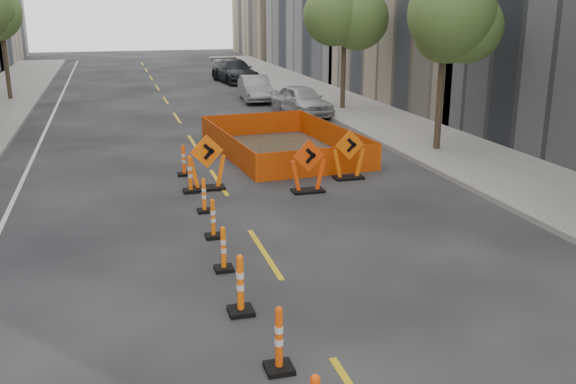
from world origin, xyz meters
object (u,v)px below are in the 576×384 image
object	(u,v)px
parked_car_mid	(255,88)
parked_car_far	(235,71)
channelizer_2	(279,339)
channelizer_5	(213,218)
channelizer_7	(190,174)
channelizer_6	(204,195)
channelizer_8	(184,160)
channelizer_3	(240,284)
chevron_sign_right	(349,155)
chevron_sign_left	(207,162)
parked_car_near	(302,100)
channelizer_4	(223,249)
chevron_sign_center	(308,166)

from	to	relation	value
parked_car_mid	parked_car_far	size ratio (longest dim) A/B	0.78
channelizer_2	channelizer_5	world-z (taller)	channelizer_2
channelizer_7	channelizer_6	bearing A→B (deg)	-86.76
channelizer_6	channelizer_8	xyz separation A→B (m)	(-0.07, 3.91, 0.04)
channelizer_3	chevron_sign_right	xyz separation A→B (m)	(5.02, 8.00, 0.22)
chevron_sign_left	parked_car_far	xyz separation A→B (m)	(5.85, 26.27, -0.04)
channelizer_3	parked_car_near	bearing A→B (deg)	70.47
chevron_sign_right	parked_car_far	size ratio (longest dim) A/B	0.29
channelizer_4	channelizer_3	bearing A→B (deg)	-91.25
channelizer_5	channelizer_6	size ratio (longest dim) A/B	1.02
channelizer_3	channelizer_7	size ratio (longest dim) A/B	1.01
channelizer_7	chevron_sign_center	xyz separation A→B (m)	(3.27, -0.88, 0.23)
channelizer_3	channelizer_4	world-z (taller)	channelizer_3
channelizer_7	channelizer_8	xyz separation A→B (m)	(0.04, 1.95, -0.05)
channelizer_3	channelizer_4	size ratio (longest dim) A/B	1.17
channelizer_6	parked_car_mid	world-z (taller)	parked_car_mid
channelizer_2	channelizer_5	size ratio (longest dim) A/B	1.11
parked_car_mid	channelizer_4	bearing A→B (deg)	-100.31
channelizer_4	chevron_sign_left	world-z (taller)	chevron_sign_left
parked_car_mid	channelizer_6	bearing A→B (deg)	-102.56
channelizer_2	parked_car_near	bearing A→B (deg)	72.54
channelizer_3	channelizer_6	xyz separation A→B (m)	(0.22, 5.86, -0.09)
chevron_sign_left	chevron_sign_center	xyz separation A→B (m)	(2.75, -1.05, -0.04)
channelizer_5	chevron_sign_center	xyz separation A→B (m)	(3.23, 3.03, 0.31)
parked_car_far	parked_car_near	bearing A→B (deg)	-94.87
channelizer_8	parked_car_near	distance (m)	12.21
parked_car_near	channelizer_7	bearing A→B (deg)	-130.33
channelizer_3	channelizer_5	xyz separation A→B (m)	(0.14, 3.91, -0.08)
channelizer_3	channelizer_4	distance (m)	1.96
chevron_sign_left	parked_car_mid	distance (m)	17.97
channelizer_3	chevron_sign_right	size ratio (longest dim) A/B	0.72
channelizer_5	parked_car_far	size ratio (longest dim) A/B	0.18
channelizer_6	channelizer_8	distance (m)	3.91
channelizer_5	parked_car_mid	bearing A→B (deg)	74.83
chevron_sign_left	parked_car_far	world-z (taller)	chevron_sign_left
channelizer_5	channelizer_7	world-z (taller)	channelizer_7
channelizer_3	chevron_sign_left	xyz separation A→B (m)	(0.63, 7.98, 0.27)
channelizer_2	channelizer_7	xyz separation A→B (m)	(-0.08, 9.77, 0.03)
channelizer_8	parked_car_near	world-z (taller)	parked_car_near
channelizer_4	chevron_sign_right	xyz separation A→B (m)	(4.98, 6.05, 0.30)
chevron_sign_center	parked_car_near	size ratio (longest dim) A/B	0.36
chevron_sign_center	chevron_sign_right	world-z (taller)	chevron_sign_center
channelizer_5	parked_car_mid	size ratio (longest dim) A/B	0.22
chevron_sign_left	chevron_sign_right	size ratio (longest dim) A/B	1.06
channelizer_6	channelizer_8	bearing A→B (deg)	91.06
channelizer_8	channelizer_6	bearing A→B (deg)	-88.94
channelizer_6	chevron_sign_center	distance (m)	3.35
channelizer_6	channelizer_7	distance (m)	1.96
channelizer_3	channelizer_8	size ratio (longest dim) A/B	1.11
channelizer_6	channelizer_7	world-z (taller)	channelizer_7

